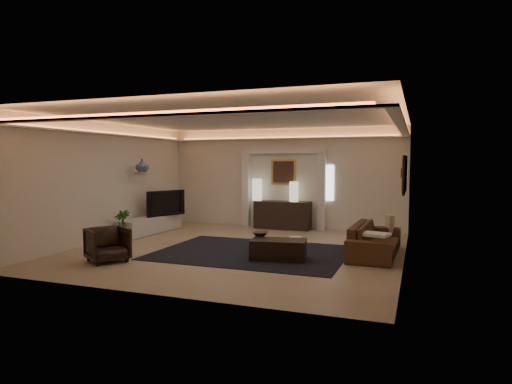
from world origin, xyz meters
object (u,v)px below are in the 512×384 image
(sofa, at_px, (375,240))
(coffee_table, at_px, (278,250))
(console, at_px, (283,215))
(armchair, at_px, (107,245))

(sofa, xyz_separation_m, coffee_table, (-1.76, -1.11, -0.12))
(console, height_order, armchair, console)
(coffee_table, height_order, armchair, armchair)
(coffee_table, distance_m, armchair, 3.36)
(sofa, xyz_separation_m, armchair, (-4.85, -2.42, 0.01))
(console, xyz_separation_m, armchair, (-1.99, -5.22, -0.06))
(console, height_order, sofa, console)
(coffee_table, bearing_deg, console, 96.65)
(sofa, height_order, coffee_table, sofa)
(armchair, bearing_deg, sofa, -30.65)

